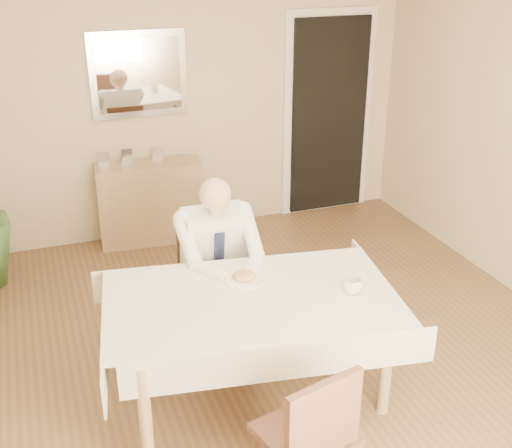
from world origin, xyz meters
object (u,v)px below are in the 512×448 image
object	(u,v)px
chair_near	(312,434)
sideboard	(151,203)
dining_table	(251,310)
seated_man	(221,262)
coffee_mug	(352,286)
chair_far	(210,269)

from	to	relation	value
chair_near	sideboard	world-z (taller)	chair_near
dining_table	seated_man	distance (m)	0.59
chair_near	coffee_mug	distance (m)	0.99
chair_far	chair_near	xyz separation A→B (m)	(-0.01, -1.77, 0.00)
chair_near	seated_man	distance (m)	1.49
dining_table	coffee_mug	xyz separation A→B (m)	(0.58, -0.15, 0.13)
chair_far	dining_table	bearing A→B (deg)	-91.81
sideboard	coffee_mug	bearing A→B (deg)	-70.64
dining_table	chair_far	xyz separation A→B (m)	(-0.00, 0.88, -0.18)
dining_table	seated_man	xyz separation A→B (m)	(0.00, 0.59, 0.02)
chair_far	sideboard	xyz separation A→B (m)	(-0.10, 1.64, -0.10)
dining_table	chair_near	world-z (taller)	chair_near
dining_table	sideboard	bearing A→B (deg)	100.97
dining_table	sideboard	size ratio (longest dim) A/B	1.93
dining_table	chair_far	size ratio (longest dim) A/B	2.13
seated_man	sideboard	size ratio (longest dim) A/B	1.29
chair_near	coffee_mug	bearing A→B (deg)	37.80
coffee_mug	dining_table	bearing A→B (deg)	165.43
seated_man	coffee_mug	world-z (taller)	seated_man
sideboard	chair_far	bearing A→B (deg)	-81.44
chair_far	chair_near	bearing A→B (deg)	-92.07
chair_near	chair_far	bearing A→B (deg)	76.01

